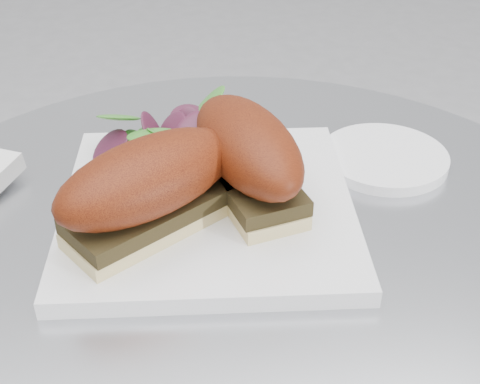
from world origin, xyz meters
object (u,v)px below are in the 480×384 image
Objects in this scene: saucer at (384,158)px; plate at (208,207)px; sandwich_left at (150,186)px; sandwich_right at (247,153)px.

plate is at bearing -163.80° from saucer.
plate is 1.40× the size of sandwich_left.
sandwich_right is at bearing 4.88° from plate.
sandwich_left is at bearing -147.60° from plate.
sandwich_left is 0.26m from saucer.
sandwich_right is 0.17m from saucer.
plate is 0.20m from saucer.
plate is 2.01× the size of saucer.
plate is at bearing -96.28° from sandwich_right.
saucer is (0.15, 0.05, -0.05)m from sandwich_right.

